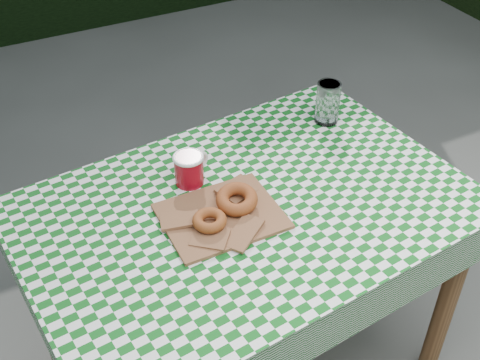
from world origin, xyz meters
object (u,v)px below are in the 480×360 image
table (246,298)px  paper_bag (221,215)px  coffee_mug (189,169)px  drinking_glass (328,103)px

table → paper_bag: size_ratio=3.87×
table → coffee_mug: 0.47m
paper_bag → coffee_mug: bearing=95.3°
paper_bag → table: bearing=8.2°
table → coffee_mug: (-0.10, 0.16, 0.43)m
coffee_mug → drinking_glass: 0.52m
paper_bag → coffee_mug: (-0.02, 0.17, 0.04)m
table → paper_bag: bearing=-177.8°
table → paper_bag: paper_bag is taller
drinking_glass → paper_bag: bearing=-152.0°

